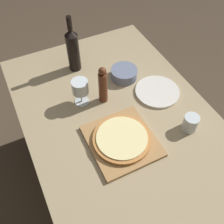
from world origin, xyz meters
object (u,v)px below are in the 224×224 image
at_px(pepper_mill, 103,86).
at_px(small_bowl, 124,73).
at_px(wine_glass, 80,88).
at_px(pizza, 122,138).
at_px(wine_bottle, 73,49).

distance_m(pepper_mill, small_bowl, 0.23).
bearing_deg(wine_glass, pizza, -76.97).
distance_m(wine_bottle, pepper_mill, 0.31).
xyz_separation_m(pepper_mill, wine_glass, (-0.11, 0.04, -0.00)).
xyz_separation_m(pizza, small_bowl, (0.22, 0.39, -0.00)).
relative_size(pizza, small_bowl, 1.81).
xyz_separation_m(pepper_mill, small_bowl, (0.18, 0.11, -0.08)).
height_order(pizza, wine_glass, wine_glass).
bearing_deg(wine_glass, small_bowl, 13.56).
relative_size(wine_bottle, small_bowl, 2.24).
xyz_separation_m(pizza, pepper_mill, (0.04, 0.28, 0.08)).
distance_m(wine_glass, small_bowl, 0.31).
height_order(pizza, small_bowl, small_bowl).
bearing_deg(wine_bottle, wine_glass, -103.94).
bearing_deg(pizza, pepper_mill, 82.80).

